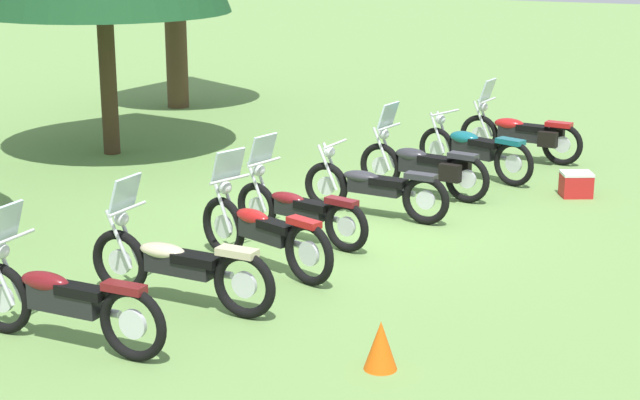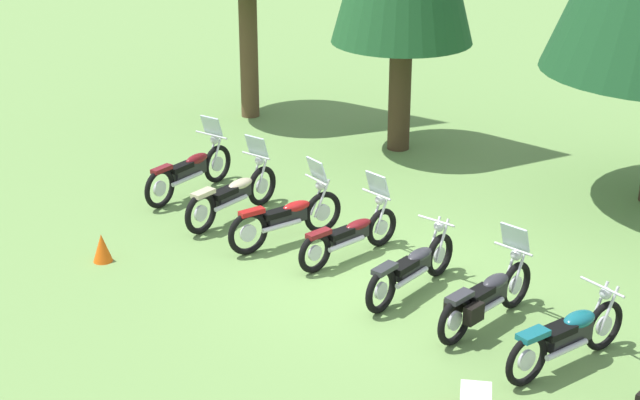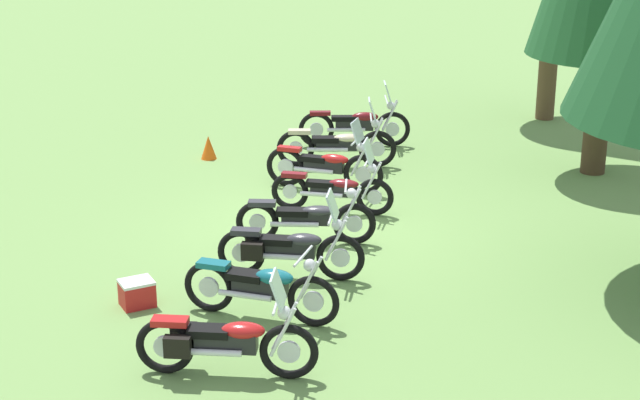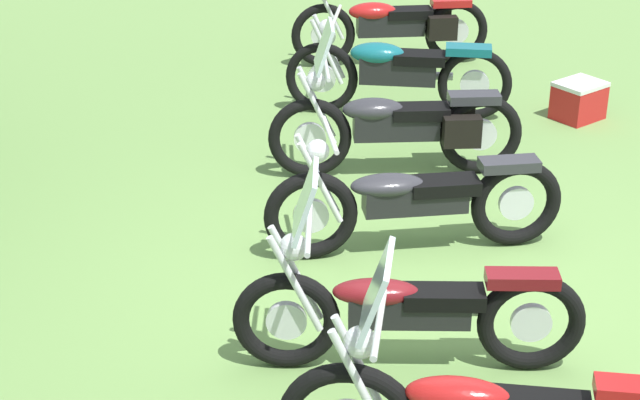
{
  "view_description": "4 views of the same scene",
  "coord_description": "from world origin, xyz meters",
  "px_view_note": "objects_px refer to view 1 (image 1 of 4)",
  "views": [
    {
      "loc": [
        -12.45,
        -4.75,
        4.1
      ],
      "look_at": [
        -0.71,
        0.12,
        0.56
      ],
      "focal_mm": 57.14,
      "sensor_mm": 36.0,
      "label": 1
    },
    {
      "loc": [
        6.75,
        -12.17,
        7.04
      ],
      "look_at": [
        -1.4,
        0.45,
        0.87
      ],
      "focal_mm": 55.27,
      "sensor_mm": 36.0,
      "label": 2
    },
    {
      "loc": [
        16.1,
        -0.89,
        6.21
      ],
      "look_at": [
        1.19,
        0.04,
        0.93
      ],
      "focal_mm": 57.9,
      "sensor_mm": 36.0,
      "label": 3
    },
    {
      "loc": [
        -5.85,
        2.21,
        3.79
      ],
      "look_at": [
        -0.12,
        0.76,
        0.9
      ],
      "focal_mm": 58.04,
      "sensor_mm": 36.0,
      "label": 4
    }
  ],
  "objects_px": {
    "motorcycle_6": "(474,149)",
    "picnic_cooler": "(576,184)",
    "motorcycle_2": "(263,231)",
    "motorcycle_4": "(374,187)",
    "motorcycle_5": "(424,165)",
    "motorcycle_0": "(61,300)",
    "traffic_cone": "(381,345)",
    "motorcycle_3": "(298,208)",
    "motorcycle_1": "(178,264)",
    "motorcycle_7": "(522,133)"
  },
  "relations": [
    {
      "from": "motorcycle_0",
      "to": "motorcycle_4",
      "type": "bearing_deg",
      "value": -101.0
    },
    {
      "from": "motorcycle_5",
      "to": "motorcycle_6",
      "type": "distance_m",
      "value": 1.42
    },
    {
      "from": "motorcycle_3",
      "to": "motorcycle_5",
      "type": "relative_size",
      "value": 0.97
    },
    {
      "from": "motorcycle_4",
      "to": "motorcycle_6",
      "type": "relative_size",
      "value": 1.06
    },
    {
      "from": "motorcycle_3",
      "to": "motorcycle_7",
      "type": "height_order",
      "value": "motorcycle_7"
    },
    {
      "from": "motorcycle_4",
      "to": "motorcycle_5",
      "type": "height_order",
      "value": "motorcycle_5"
    },
    {
      "from": "motorcycle_7",
      "to": "traffic_cone",
      "type": "relative_size",
      "value": 4.64
    },
    {
      "from": "motorcycle_1",
      "to": "motorcycle_6",
      "type": "distance_m",
      "value": 6.94
    },
    {
      "from": "motorcycle_3",
      "to": "motorcycle_1",
      "type": "bearing_deg",
      "value": 99.11
    },
    {
      "from": "motorcycle_2",
      "to": "motorcycle_3",
      "type": "height_order",
      "value": "motorcycle_2"
    },
    {
      "from": "picnic_cooler",
      "to": "traffic_cone",
      "type": "xyz_separation_m",
      "value": [
        -6.95,
        0.72,
        0.05
      ]
    },
    {
      "from": "motorcycle_7",
      "to": "traffic_cone",
      "type": "bearing_deg",
      "value": 102.21
    },
    {
      "from": "motorcycle_3",
      "to": "motorcycle_7",
      "type": "distance_m",
      "value": 5.95
    },
    {
      "from": "motorcycle_5",
      "to": "motorcycle_2",
      "type": "bearing_deg",
      "value": 89.57
    },
    {
      "from": "motorcycle_5",
      "to": "traffic_cone",
      "type": "distance_m",
      "value": 6.28
    },
    {
      "from": "motorcycle_1",
      "to": "traffic_cone",
      "type": "bearing_deg",
      "value": 169.0
    },
    {
      "from": "motorcycle_5",
      "to": "motorcycle_4",
      "type": "bearing_deg",
      "value": 87.43
    },
    {
      "from": "motorcycle_4",
      "to": "picnic_cooler",
      "type": "relative_size",
      "value": 3.97
    },
    {
      "from": "picnic_cooler",
      "to": "motorcycle_2",
      "type": "bearing_deg",
      "value": 148.38
    },
    {
      "from": "motorcycle_3",
      "to": "motorcycle_2",
      "type": "bearing_deg",
      "value": 108.2
    },
    {
      "from": "motorcycle_6",
      "to": "motorcycle_5",
      "type": "bearing_deg",
      "value": 94.34
    },
    {
      "from": "motorcycle_7",
      "to": "traffic_cone",
      "type": "distance_m",
      "value": 9.04
    },
    {
      "from": "motorcycle_3",
      "to": "motorcycle_5",
      "type": "xyz_separation_m",
      "value": [
        2.77,
        -0.88,
        0.04
      ]
    },
    {
      "from": "motorcycle_4",
      "to": "motorcycle_5",
      "type": "relative_size",
      "value": 1.03
    },
    {
      "from": "motorcycle_2",
      "to": "motorcycle_4",
      "type": "distance_m",
      "value": 2.67
    },
    {
      "from": "motorcycle_0",
      "to": "motorcycle_4",
      "type": "distance_m",
      "value": 5.6
    },
    {
      "from": "motorcycle_2",
      "to": "motorcycle_5",
      "type": "relative_size",
      "value": 0.98
    },
    {
      "from": "motorcycle_7",
      "to": "motorcycle_0",
      "type": "bearing_deg",
      "value": 84.11
    },
    {
      "from": "motorcycle_6",
      "to": "picnic_cooler",
      "type": "distance_m",
      "value": 1.83
    },
    {
      "from": "motorcycle_3",
      "to": "motorcycle_6",
      "type": "bearing_deg",
      "value": -92.23
    },
    {
      "from": "motorcycle_3",
      "to": "traffic_cone",
      "type": "distance_m",
      "value": 4.06
    },
    {
      "from": "motorcycle_4",
      "to": "motorcycle_7",
      "type": "bearing_deg",
      "value": -99.33
    },
    {
      "from": "motorcycle_4",
      "to": "motorcycle_6",
      "type": "bearing_deg",
      "value": -98.9
    },
    {
      "from": "motorcycle_2",
      "to": "motorcycle_6",
      "type": "relative_size",
      "value": 1.01
    },
    {
      "from": "motorcycle_5",
      "to": "motorcycle_3",
      "type": "bearing_deg",
      "value": 83.56
    },
    {
      "from": "motorcycle_4",
      "to": "traffic_cone",
      "type": "xyz_separation_m",
      "value": [
        -4.75,
        -1.76,
        -0.19
      ]
    },
    {
      "from": "picnic_cooler",
      "to": "traffic_cone",
      "type": "relative_size",
      "value": 1.18
    },
    {
      "from": "motorcycle_0",
      "to": "motorcycle_4",
      "type": "height_order",
      "value": "motorcycle_0"
    },
    {
      "from": "motorcycle_6",
      "to": "motorcycle_7",
      "type": "relative_size",
      "value": 0.95
    },
    {
      "from": "motorcycle_1",
      "to": "motorcycle_5",
      "type": "distance_m",
      "value": 5.52
    },
    {
      "from": "motorcycle_1",
      "to": "motorcycle_4",
      "type": "distance_m",
      "value": 4.12
    },
    {
      "from": "motorcycle_2",
      "to": "motorcycle_3",
      "type": "bearing_deg",
      "value": -65.08
    },
    {
      "from": "motorcycle_3",
      "to": "motorcycle_4",
      "type": "height_order",
      "value": "motorcycle_3"
    },
    {
      "from": "motorcycle_3",
      "to": "motorcycle_7",
      "type": "relative_size",
      "value": 0.95
    },
    {
      "from": "motorcycle_0",
      "to": "picnic_cooler",
      "type": "distance_m",
      "value": 8.53
    },
    {
      "from": "motorcycle_6",
      "to": "traffic_cone",
      "type": "height_order",
      "value": "motorcycle_6"
    },
    {
      "from": "motorcycle_5",
      "to": "motorcycle_1",
      "type": "bearing_deg",
      "value": 89.05
    },
    {
      "from": "motorcycle_4",
      "to": "picnic_cooler",
      "type": "bearing_deg",
      "value": -132.08
    },
    {
      "from": "motorcycle_3",
      "to": "picnic_cooler",
      "type": "distance_m",
      "value": 4.72
    },
    {
      "from": "motorcycle_2",
      "to": "traffic_cone",
      "type": "height_order",
      "value": "motorcycle_2"
    }
  ]
}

